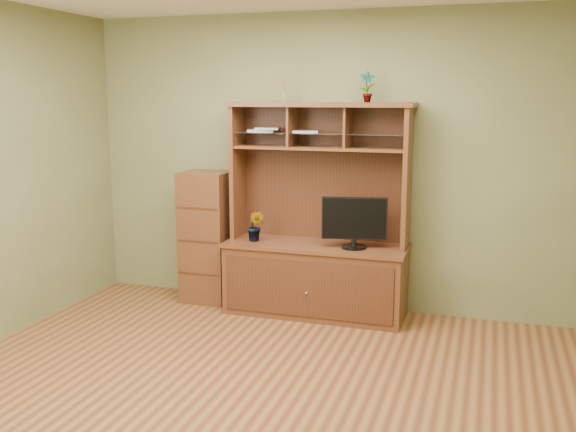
% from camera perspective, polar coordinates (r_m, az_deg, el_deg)
% --- Properties ---
extents(room, '(4.54, 4.04, 2.74)m').
position_cam_1_polar(room, '(4.04, -4.14, 2.00)').
color(room, '#5C301A').
rests_on(room, ground).
extents(media_hutch, '(1.66, 0.61, 1.90)m').
position_cam_1_polar(media_hutch, '(5.80, 2.54, -3.67)').
color(media_hutch, '#4D2616').
rests_on(media_hutch, room).
extents(monitor, '(0.56, 0.22, 0.45)m').
position_cam_1_polar(monitor, '(5.56, 5.91, -0.50)').
color(monitor, black).
rests_on(monitor, media_hutch).
extents(orchid_plant, '(0.16, 0.13, 0.28)m').
position_cam_1_polar(orchid_plant, '(5.83, -2.90, -0.90)').
color(orchid_plant, '#306121').
rests_on(orchid_plant, media_hutch).
extents(top_plant, '(0.15, 0.12, 0.27)m').
position_cam_1_polar(top_plant, '(5.61, 7.03, 11.35)').
color(top_plant, '#326222').
rests_on(top_plant, media_hutch).
extents(reed_diffuser, '(0.06, 0.06, 0.29)m').
position_cam_1_polar(reed_diffuser, '(5.79, -0.34, 11.21)').
color(reed_diffuser, silver).
rests_on(reed_diffuser, media_hutch).
extents(magazines, '(0.69, 0.24, 0.04)m').
position_cam_1_polar(magazines, '(5.82, -0.98, 7.63)').
color(magazines, '#B4B4B9').
rests_on(magazines, media_hutch).
extents(side_cabinet, '(0.45, 0.41, 1.25)m').
position_cam_1_polar(side_cabinet, '(6.20, -7.20, -1.84)').
color(side_cabinet, '#4D2616').
rests_on(side_cabinet, room).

